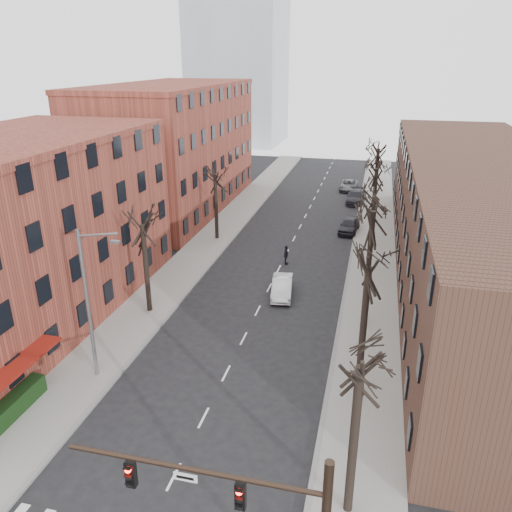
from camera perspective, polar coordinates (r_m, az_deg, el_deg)
The scene contains 21 objects.
sidewalk_left at distance 51.96m, azimuth -4.55°, elevation 2.41°, with size 4.00×90.00×0.15m, color gray.
sidewalk_right at distance 49.59m, azimuth 13.33°, elevation 0.91°, with size 4.00×90.00×0.15m, color gray.
building_left_near at distance 37.18m, azimuth -26.54°, elevation 1.79°, with size 12.00×26.00×12.00m, color brown.
building_left_far at distance 61.15m, azimuth -9.40°, elevation 11.86°, with size 12.00×28.00×14.00m, color brown.
building_right at distance 44.11m, azimuth 24.18°, elevation 3.70°, with size 12.00×50.00×10.00m, color #452A20.
awning_left at distance 29.85m, azimuth -25.41°, elevation -16.02°, with size 1.20×7.00×0.15m, color maroon.
hedge at distance 28.96m, azimuth -27.02°, elevation -16.02°, with size 0.80×6.00×1.00m, color black.
tree_right_a at distance 23.22m, azimuth 10.39°, elevation -26.75°, with size 5.20×5.20×10.00m, color black, non-canonical shape.
tree_right_b at distance 29.18m, azimuth 11.51°, elevation -15.02°, with size 5.20×5.20×10.80m, color black, non-canonical shape.
tree_right_c at distance 35.94m, azimuth 12.16°, elevation -7.47°, with size 5.20×5.20×11.60m, color black, non-canonical shape.
tree_right_d at distance 43.12m, azimuth 12.59°, elevation -2.36°, with size 5.20×5.20×10.00m, color black, non-canonical shape.
tree_right_e at distance 50.55m, azimuth 12.89°, elevation 1.26°, with size 5.20×5.20×10.80m, color black, non-canonical shape.
tree_right_f at distance 58.13m, azimuth 13.12°, elevation 3.95°, with size 5.20×5.20×11.60m, color black, non-canonical shape.
tree_left_a at distance 37.39m, azimuth -12.01°, elevation -6.24°, with size 5.20×5.20×9.50m, color black, non-canonical shape.
tree_left_b at distance 50.97m, azimuth -4.47°, elevation 1.93°, with size 5.20×5.20×9.50m, color black, non-canonical shape.
streetlight at distance 28.71m, azimuth -18.47°, elevation -4.69°, with size 2.45×0.22×9.03m.
silver_sedan at distance 38.72m, azimuth 3.00°, elevation -3.55°, with size 1.50×4.31×1.42m, color silver.
parked_car_near at distance 53.58m, azimuth 10.61°, elevation 3.49°, with size 1.82×4.53×1.54m, color black.
parked_car_mid at distance 64.86m, azimuth 11.29°, elevation 6.64°, with size 2.13×5.24×1.52m, color black.
parked_car_far at distance 71.08m, azimuth 10.55°, elevation 7.95°, with size 2.25×4.88×1.36m, color #575A5E.
pedestrian_crossing at distance 44.44m, azimuth 3.46°, elevation 0.12°, with size 1.03×0.43×1.75m, color black.
Camera 1 is at (7.51, -11.50, 17.29)m, focal length 35.00 mm.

